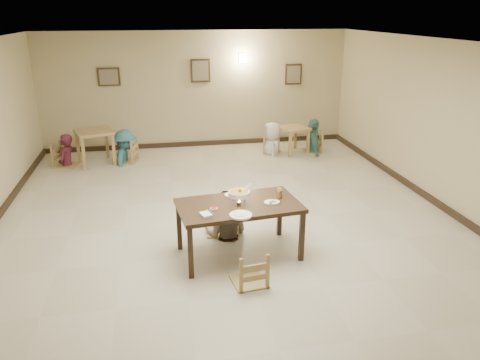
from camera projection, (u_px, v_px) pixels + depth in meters
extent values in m
plane|color=beige|center=(229.00, 222.00, 8.13)|extent=(10.00, 10.00, 0.00)
plane|color=silver|center=(227.00, 43.00, 7.10)|extent=(10.00, 10.00, 0.00)
plane|color=#BDB087|center=(197.00, 90.00, 12.23)|extent=(10.00, 0.00, 10.00)
plane|color=#BDB087|center=(354.00, 337.00, 3.00)|extent=(10.00, 0.00, 10.00)
plane|color=#BDB087|center=(450.00, 128.00, 8.31)|extent=(0.00, 10.00, 10.00)
cube|color=black|center=(199.00, 143.00, 12.69)|extent=(8.00, 0.06, 0.12)
cube|color=black|center=(436.00, 203.00, 8.80)|extent=(0.06, 10.00, 0.12)
cube|color=#342815|center=(109.00, 77.00, 11.67)|extent=(0.55, 0.03, 0.45)
cube|color=gray|center=(109.00, 77.00, 11.65)|extent=(0.45, 0.01, 0.37)
cube|color=#342815|center=(200.00, 71.00, 12.04)|extent=(0.50, 0.03, 0.60)
cube|color=gray|center=(200.00, 71.00, 12.02)|extent=(0.41, 0.01, 0.49)
cube|color=#342815|center=(293.00, 74.00, 12.53)|extent=(0.45, 0.03, 0.55)
cube|color=gray|center=(294.00, 74.00, 12.51)|extent=(0.37, 0.01, 0.45)
cube|color=#FFD88C|center=(242.00, 58.00, 12.13)|extent=(0.16, 0.05, 0.22)
cube|color=#342214|center=(239.00, 206.00, 6.79)|extent=(1.86, 1.18, 0.06)
cube|color=#342214|center=(191.00, 253.00, 6.32)|extent=(0.07, 0.07, 0.76)
cube|color=#342214|center=(302.00, 237.00, 6.77)|extent=(0.07, 0.07, 0.76)
cube|color=#342214|center=(179.00, 226.00, 7.10)|extent=(0.07, 0.07, 0.76)
cube|color=#342214|center=(280.00, 213.00, 7.55)|extent=(0.07, 0.07, 0.76)
cube|color=tan|center=(223.00, 204.00, 7.59)|extent=(0.51, 0.51, 0.06)
cube|color=tan|center=(249.00, 254.00, 6.18)|extent=(0.44, 0.44, 0.05)
imported|color=gray|center=(226.00, 191.00, 7.41)|extent=(0.91, 0.81, 1.54)
torus|color=silver|center=(239.00, 196.00, 6.73)|extent=(0.24, 0.24, 0.01)
cylinder|color=silver|center=(239.00, 203.00, 6.77)|extent=(0.06, 0.06, 0.04)
cone|color=#FFA526|center=(239.00, 200.00, 6.75)|extent=(0.04, 0.04, 0.05)
cylinder|color=white|center=(239.00, 194.00, 6.72)|extent=(0.31, 0.31, 0.07)
cylinder|color=#C37117|center=(239.00, 192.00, 6.70)|extent=(0.27, 0.27, 0.02)
sphere|color=#2D7223|center=(240.00, 191.00, 6.69)|extent=(0.04, 0.04, 0.04)
cylinder|color=silver|center=(246.00, 188.00, 6.77)|extent=(0.14, 0.09, 0.10)
cylinder|color=silver|center=(245.00, 198.00, 6.82)|extent=(0.01, 0.01, 0.14)
cylinder|color=silver|center=(232.00, 199.00, 6.78)|extent=(0.01, 0.01, 0.14)
cylinder|color=silver|center=(240.00, 203.00, 6.65)|extent=(0.01, 0.01, 0.14)
cylinder|color=white|center=(234.00, 195.00, 7.08)|extent=(0.29, 0.29, 0.02)
ellipsoid|color=white|center=(234.00, 194.00, 7.08)|extent=(0.19, 0.16, 0.07)
cylinder|color=white|center=(241.00, 215.00, 6.38)|extent=(0.31, 0.31, 0.02)
ellipsoid|color=white|center=(241.00, 215.00, 6.38)|extent=(0.20, 0.17, 0.07)
cylinder|color=white|center=(272.00, 202.00, 6.81)|extent=(0.23, 0.23, 0.02)
sphere|color=#2D7223|center=(271.00, 203.00, 6.74)|extent=(0.04, 0.04, 0.04)
cylinder|color=white|center=(214.00, 209.00, 6.60)|extent=(0.10, 0.10, 0.02)
cylinder|color=#981904|center=(214.00, 208.00, 6.60)|extent=(0.08, 0.08, 0.01)
cube|color=white|center=(206.00, 215.00, 6.39)|extent=(0.18, 0.21, 0.03)
cube|color=silver|center=(209.00, 212.00, 6.48)|extent=(0.06, 0.19, 0.01)
cube|color=silver|center=(211.00, 212.00, 6.48)|extent=(0.06, 0.19, 0.01)
cylinder|color=white|center=(280.00, 193.00, 6.99)|extent=(0.08, 0.08, 0.15)
cylinder|color=orange|center=(280.00, 194.00, 6.99)|extent=(0.07, 0.07, 0.11)
cube|color=#A68753|center=(94.00, 132.00, 10.98)|extent=(1.02, 1.02, 0.06)
cube|color=#A68753|center=(84.00, 154.00, 10.68)|extent=(0.07, 0.07, 0.75)
cube|color=#A68753|center=(114.00, 150.00, 10.98)|extent=(0.07, 0.07, 0.75)
cube|color=#A68753|center=(78.00, 147.00, 11.25)|extent=(0.07, 0.07, 0.75)
cube|color=#A68753|center=(107.00, 143.00, 11.55)|extent=(0.07, 0.07, 0.75)
cube|color=#A68753|center=(293.00, 128.00, 11.88)|extent=(0.85, 0.85, 0.06)
cube|color=#A68753|center=(290.00, 145.00, 11.65)|extent=(0.07, 0.07, 0.61)
cube|color=#A68753|center=(308.00, 142.00, 11.90)|extent=(0.07, 0.07, 0.61)
cube|color=#A68753|center=(278.00, 140.00, 12.10)|extent=(0.07, 0.07, 0.61)
cube|color=#A68753|center=(295.00, 137.00, 12.35)|extent=(0.07, 0.07, 0.61)
cube|color=tan|center=(65.00, 146.00, 10.89)|extent=(0.50, 0.50, 0.05)
cube|color=tan|center=(124.00, 142.00, 11.18)|extent=(0.51, 0.51, 0.06)
cube|color=tan|center=(272.00, 137.00, 11.92)|extent=(0.43, 0.43, 0.05)
cube|color=tan|center=(313.00, 135.00, 12.02)|extent=(0.47, 0.47, 0.05)
imported|color=#4F1C2B|center=(63.00, 134.00, 10.80)|extent=(0.51, 0.64, 1.53)
imported|color=teal|center=(123.00, 130.00, 11.07)|extent=(0.73, 1.10, 1.60)
imported|color=silver|center=(273.00, 122.00, 11.79)|extent=(0.62, 0.85, 1.60)
imported|color=#4B8276|center=(314.00, 119.00, 11.88)|extent=(0.51, 1.05, 1.73)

